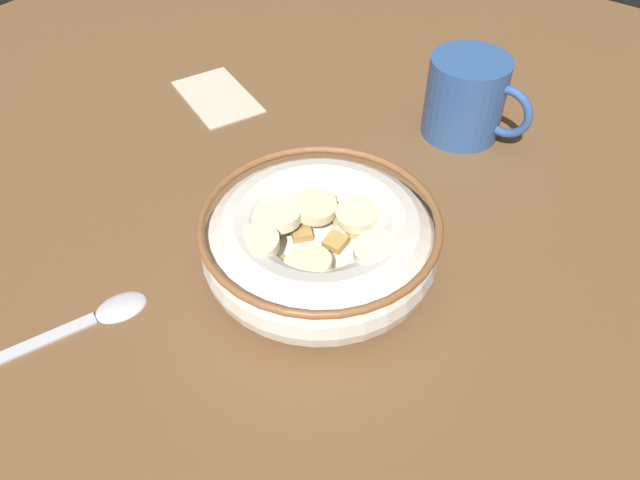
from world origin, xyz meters
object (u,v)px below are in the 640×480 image
at_px(cereal_bowl, 320,242).
at_px(coffee_mug, 470,99).
at_px(spoon, 95,315).
at_px(folded_napkin, 217,96).

bearing_deg(cereal_bowl, coffee_mug, 88.61).
relative_size(spoon, folded_napkin, 1.21).
distance_m(spoon, coffee_mug, 0.38).
relative_size(coffee_mug, folded_napkin, 0.96).
xyz_separation_m(cereal_bowl, folded_napkin, (-0.23, 0.13, -0.03)).
relative_size(cereal_bowl, spoon, 1.39).
height_order(cereal_bowl, coffee_mug, coffee_mug).
bearing_deg(spoon, cereal_bowl, 53.99).
height_order(spoon, folded_napkin, spoon).
relative_size(spoon, coffee_mug, 1.26).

